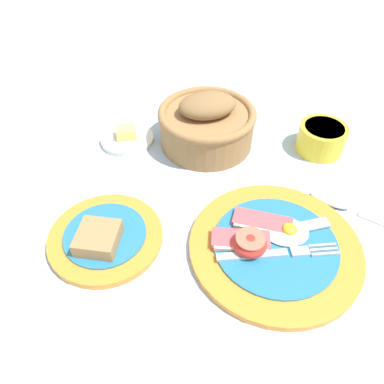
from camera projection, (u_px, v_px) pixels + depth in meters
name	position (u px, v px, depth m)	size (l,w,h in m)	color
ground_plane	(239.00, 240.00, 0.60)	(3.00, 3.00, 0.00)	#A3BCD1
breakfast_plate	(273.00, 245.00, 0.58)	(0.27, 0.27, 0.04)	orange
bread_plate	(104.00, 237.00, 0.59)	(0.18, 0.18, 0.04)	orange
sugar_cup	(322.00, 138.00, 0.74)	(0.09, 0.09, 0.06)	yellow
bread_basket	(207.00, 123.00, 0.75)	(0.19, 0.19, 0.11)	olive
butter_dish	(127.00, 138.00, 0.78)	(0.11, 0.11, 0.03)	silver
teaspoon_by_saucer	(345.00, 207.00, 0.64)	(0.18, 0.11, 0.01)	silver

